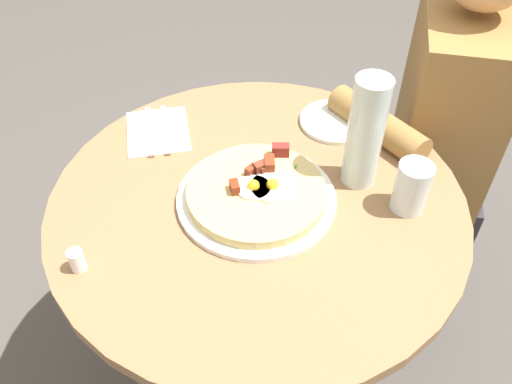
{
  "coord_description": "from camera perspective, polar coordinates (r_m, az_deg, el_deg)",
  "views": [
    {
      "loc": [
        -0.75,
        -0.15,
        1.49
      ],
      "look_at": [
        -0.0,
        0.0,
        0.74
      ],
      "focal_mm": 37.53,
      "sensor_mm": 36.0,
      "label": 1
    }
  ],
  "objects": [
    {
      "name": "person_seated",
      "position": [
        1.59,
        18.29,
        3.53
      ],
      "size": [
        0.51,
        0.45,
        1.14
      ],
      "color": "#2D2D33",
      "rests_on": "ground_plane"
    },
    {
      "name": "knife",
      "position": [
        1.27,
        -11.26,
        6.42
      ],
      "size": [
        0.17,
        0.08,
        0.0
      ],
      "primitive_type": "cube",
      "rotation": [
        0.0,
        0.0,
        0.39
      ],
      "color": "silver",
      "rests_on": "napkin"
    },
    {
      "name": "breakfast_pizza",
      "position": [
        1.07,
        -0.03,
        0.13
      ],
      "size": [
        0.28,
        0.28,
        0.05
      ],
      "color": "tan",
      "rests_on": "pizza_plate"
    },
    {
      "name": "ground_plane",
      "position": [
        1.68,
        0.09,
        -18.17
      ],
      "size": [
        6.0,
        6.0,
        0.0
      ],
      "primitive_type": "plane",
      "color": "#4C4742"
    },
    {
      "name": "water_bottle",
      "position": [
        1.07,
        11.58,
        6.18
      ],
      "size": [
        0.07,
        0.07,
        0.24
      ],
      "primitive_type": "cylinder",
      "color": "silver",
      "rests_on": "dining_table"
    },
    {
      "name": "salt_shaker",
      "position": [
        1.01,
        -18.56,
        -6.92
      ],
      "size": [
        0.03,
        0.03,
        0.05
      ],
      "primitive_type": "cylinder",
      "color": "white",
      "rests_on": "dining_table"
    },
    {
      "name": "dining_table",
      "position": [
        1.22,
        0.12,
        -6.25
      ],
      "size": [
        0.85,
        0.85,
        0.72
      ],
      "color": "olive",
      "rests_on": "ground_plane"
    },
    {
      "name": "bread_plate",
      "position": [
        1.29,
        8.45,
        7.46
      ],
      "size": [
        0.17,
        0.17,
        0.01
      ],
      "primitive_type": "cylinder",
      "color": "silver",
      "rests_on": "dining_table"
    },
    {
      "name": "pizza_plate",
      "position": [
        1.08,
        -0.14,
        -0.67
      ],
      "size": [
        0.32,
        0.32,
        0.01
      ],
      "primitive_type": "cylinder",
      "color": "white",
      "rests_on": "dining_table"
    },
    {
      "name": "napkin",
      "position": [
        1.27,
        -10.42,
        6.37
      ],
      "size": [
        0.21,
        0.19,
        0.0
      ],
      "primitive_type": "cube",
      "rotation": [
        0.0,
        0.0,
        0.39
      ],
      "color": "white",
      "rests_on": "dining_table"
    },
    {
      "name": "fork",
      "position": [
        1.27,
        -9.63,
        6.64
      ],
      "size": [
        0.17,
        0.08,
        0.0
      ],
      "primitive_type": "cube",
      "rotation": [
        0.0,
        0.0,
        0.39
      ],
      "color": "silver",
      "rests_on": "napkin"
    },
    {
      "name": "water_glass",
      "position": [
        1.08,
        16.25,
        0.49
      ],
      "size": [
        0.07,
        0.07,
        0.11
      ],
      "primitive_type": "cylinder",
      "color": "silver",
      "rests_on": "dining_table"
    }
  ]
}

